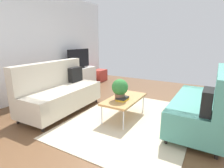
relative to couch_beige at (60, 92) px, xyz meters
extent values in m
plane|color=brown|center=(0.29, -1.45, -0.44)|extent=(7.68, 7.68, 0.00)
cube|color=silver|center=(0.29, 1.35, 1.01)|extent=(6.40, 0.12, 2.90)
cube|color=beige|center=(0.34, -1.62, -0.44)|extent=(2.90, 2.20, 0.01)
cube|color=beige|center=(-0.01, -0.07, -0.12)|extent=(1.93, 0.91, 0.44)
cube|color=beige|center=(-0.02, 0.25, 0.38)|extent=(1.91, 0.27, 0.56)
cube|color=beige|center=(0.84, -0.04, -0.01)|extent=(0.23, 0.85, 0.22)
cube|color=beige|center=(-0.86, -0.10, -0.01)|extent=(0.23, 0.85, 0.22)
cylinder|color=black|center=(0.87, -0.38, -0.39)|extent=(0.05, 0.05, 0.10)
cylinder|color=black|center=(-0.87, -0.44, -0.39)|extent=(0.05, 0.05, 0.10)
cylinder|color=black|center=(0.85, 0.30, -0.39)|extent=(0.05, 0.05, 0.10)
cylinder|color=black|center=(-0.89, 0.23, -0.39)|extent=(0.05, 0.05, 0.10)
cube|color=black|center=(0.65, 0.10, 0.28)|extent=(0.41, 0.16, 0.36)
cube|color=teal|center=(0.69, -2.77, -0.12)|extent=(1.91, 0.87, 0.44)
cube|color=teal|center=(0.68, -3.09, 0.38)|extent=(1.90, 0.23, 0.56)
cube|color=teal|center=(-0.16, -2.76, -0.01)|extent=(0.21, 0.84, 0.22)
cube|color=teal|center=(1.54, -2.78, -0.01)|extent=(0.21, 0.84, 0.22)
cylinder|color=black|center=(-0.18, -2.42, -0.39)|extent=(0.05, 0.05, 0.10)
cylinder|color=black|center=(1.56, -2.44, -0.39)|extent=(0.05, 0.05, 0.10)
cylinder|color=black|center=(-0.19, -3.10, -0.39)|extent=(0.05, 0.05, 0.10)
cylinder|color=black|center=(1.55, -3.12, -0.39)|extent=(0.05, 0.05, 0.10)
cube|color=black|center=(0.02, -2.90, 0.28)|extent=(0.40, 0.15, 0.36)
cube|color=#B7844C|center=(0.39, -1.42, -0.04)|extent=(1.10, 0.56, 0.04)
cylinder|color=silver|center=(-0.11, -1.19, -0.25)|extent=(0.02, 0.02, 0.38)
cylinder|color=silver|center=(0.89, -1.19, -0.25)|extent=(0.02, 0.02, 0.38)
cylinder|color=silver|center=(-0.11, -1.65, -0.25)|extent=(0.02, 0.02, 0.38)
cylinder|color=silver|center=(0.89, -1.65, -0.25)|extent=(0.02, 0.02, 0.38)
cube|color=silver|center=(1.86, 1.01, -0.12)|extent=(1.40, 0.44, 0.64)
cube|color=black|center=(1.86, 0.99, 0.22)|extent=(0.36, 0.20, 0.04)
cube|color=black|center=(1.86, 0.99, 0.54)|extent=(1.00, 0.05, 0.60)
cube|color=#B2382D|center=(2.96, 0.91, -0.22)|extent=(0.52, 0.40, 0.44)
cylinder|color=brown|center=(0.25, -1.39, 0.04)|extent=(0.20, 0.20, 0.13)
sphere|color=#2D7233|center=(0.25, -1.39, 0.24)|extent=(0.32, 0.32, 0.32)
cube|color=gold|center=(0.25, -1.45, -0.01)|extent=(0.25, 0.19, 0.03)
cube|color=#262626|center=(0.25, -1.45, 0.03)|extent=(0.24, 0.18, 0.04)
cylinder|color=#4C72B2|center=(1.28, 1.06, 0.29)|extent=(0.10, 0.10, 0.18)
cylinder|color=orange|center=(1.44, 0.97, 0.29)|extent=(0.04, 0.04, 0.19)
camera|label=1|loc=(-2.71, -2.92, 1.13)|focal=28.45mm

